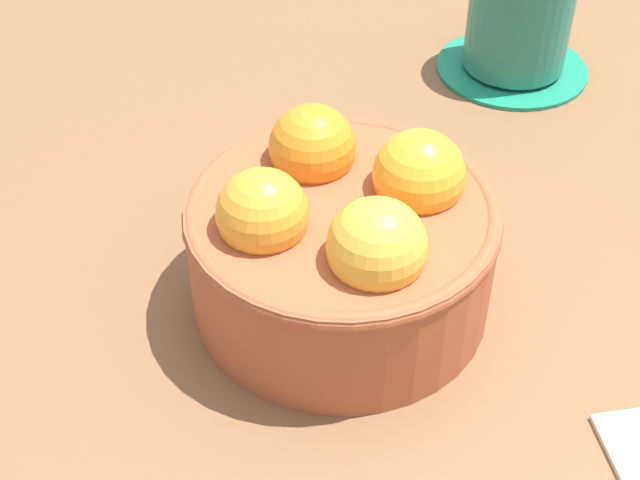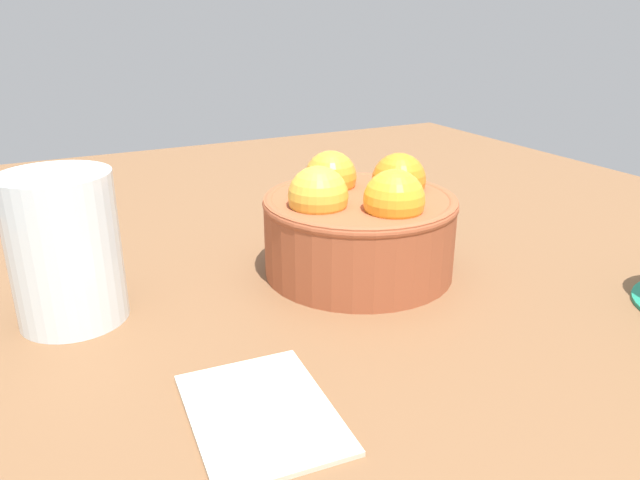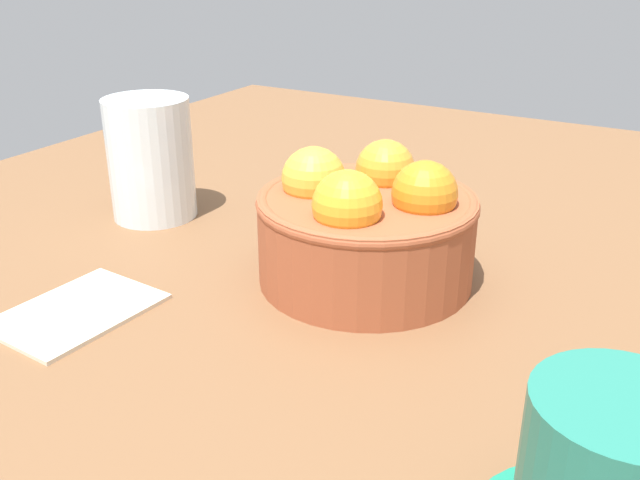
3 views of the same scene
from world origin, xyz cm
name	(u,v)px [view 3 (image 3 of 3)]	position (x,y,z in cm)	size (l,w,h in cm)	color
ground_plane	(364,299)	(0.00, 0.00, -1.71)	(110.18, 97.08, 3.42)	brown
terracotta_bowl	(366,226)	(0.03, -0.01, 4.26)	(15.72, 15.72, 9.59)	#9E4C2D
water_glass	(151,159)	(-2.07, -22.12, 5.30)	(7.41, 7.41, 10.60)	silver
folded_napkin	(77,309)	(14.24, -14.47, 0.30)	(10.24, 7.48, 0.60)	beige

